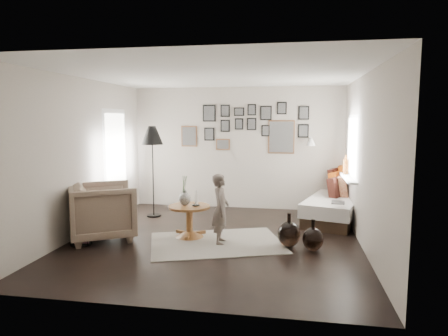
% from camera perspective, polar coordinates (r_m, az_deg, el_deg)
% --- Properties ---
extents(ground, '(4.80, 4.80, 0.00)m').
position_cam_1_polar(ground, '(6.51, -1.20, -10.18)').
color(ground, black).
rests_on(ground, ground).
extents(wall_back, '(4.50, 0.00, 4.50)m').
position_cam_1_polar(wall_back, '(8.61, 1.83, 2.84)').
color(wall_back, '#ACA297').
rests_on(wall_back, ground).
extents(wall_front, '(4.50, 0.00, 4.50)m').
position_cam_1_polar(wall_front, '(3.94, -7.94, -2.15)').
color(wall_front, '#ACA297').
rests_on(wall_front, ground).
extents(wall_left, '(0.00, 4.80, 4.80)m').
position_cam_1_polar(wall_left, '(7.04, -19.53, 1.52)').
color(wall_left, '#ACA297').
rests_on(wall_left, ground).
extents(wall_right, '(0.00, 4.80, 4.80)m').
position_cam_1_polar(wall_right, '(6.23, 19.54, 0.86)').
color(wall_right, '#ACA297').
rests_on(wall_right, ground).
extents(ceiling, '(4.80, 4.80, 0.00)m').
position_cam_1_polar(ceiling, '(6.26, -1.27, 13.21)').
color(ceiling, white).
rests_on(ceiling, wall_back).
extents(door_left, '(0.00, 2.14, 2.14)m').
position_cam_1_polar(door_left, '(8.12, -15.23, 0.58)').
color(door_left, white).
rests_on(door_left, wall_left).
extents(window_right, '(0.15, 1.32, 1.30)m').
position_cam_1_polar(window_right, '(7.57, 17.18, -0.83)').
color(window_right, white).
rests_on(window_right, wall_right).
extents(gallery_wall, '(2.74, 0.03, 1.08)m').
position_cam_1_polar(gallery_wall, '(8.54, 3.75, 5.77)').
color(gallery_wall, brown).
rests_on(gallery_wall, wall_back).
extents(wall_sconce, '(0.18, 0.36, 0.16)m').
position_cam_1_polar(wall_sconce, '(8.26, 12.31, 3.64)').
color(wall_sconce, white).
rests_on(wall_sconce, wall_back).
extents(rug, '(2.36, 1.99, 0.01)m').
position_cam_1_polar(rug, '(6.33, -1.06, -10.62)').
color(rug, beige).
rests_on(rug, ground).
extents(pedestal_table, '(0.67, 0.67, 0.53)m').
position_cam_1_polar(pedestal_table, '(6.59, -4.96, -7.79)').
color(pedestal_table, brown).
rests_on(pedestal_table, ground).
extents(vase, '(0.19, 0.19, 0.48)m').
position_cam_1_polar(vase, '(6.53, -5.63, -4.03)').
color(vase, black).
rests_on(vase, pedestal_table).
extents(candles, '(0.12, 0.12, 0.25)m').
position_cam_1_polar(candles, '(6.47, -4.05, -4.36)').
color(candles, black).
rests_on(candles, pedestal_table).
extents(daybed, '(1.41, 2.16, 0.99)m').
position_cam_1_polar(daybed, '(8.00, 15.47, -4.83)').
color(daybed, black).
rests_on(daybed, ground).
extents(magazine_on_daybed, '(0.26, 0.33, 0.02)m').
position_cam_1_polar(magazine_on_daybed, '(7.34, 15.98, -4.74)').
color(magazine_on_daybed, black).
rests_on(magazine_on_daybed, daybed).
extents(armchair, '(1.35, 1.34, 0.91)m').
position_cam_1_polar(armchair, '(6.73, -16.92, -5.93)').
color(armchair, '#74604E').
rests_on(armchair, ground).
extents(armchair_cushion, '(0.56, 0.57, 0.19)m').
position_cam_1_polar(armchair_cushion, '(6.75, -16.51, -5.63)').
color(armchair_cushion, white).
rests_on(armchair_cushion, armchair).
extents(floor_lamp, '(0.42, 0.42, 1.79)m').
position_cam_1_polar(floor_lamp, '(7.91, -10.22, 4.14)').
color(floor_lamp, black).
rests_on(floor_lamp, ground).
extents(magazine_basket, '(0.37, 0.37, 0.39)m').
position_cam_1_polar(magazine_basket, '(6.60, -19.76, -8.64)').
color(magazine_basket, black).
rests_on(magazine_basket, ground).
extents(demijohn_large, '(0.35, 0.35, 0.52)m').
position_cam_1_polar(demijohn_large, '(6.17, 9.25, -9.29)').
color(demijohn_large, black).
rests_on(demijohn_large, ground).
extents(demijohn_small, '(0.31, 0.31, 0.47)m').
position_cam_1_polar(demijohn_small, '(6.07, 12.58, -9.87)').
color(demijohn_small, black).
rests_on(demijohn_small, ground).
extents(child, '(0.29, 0.42, 1.09)m').
position_cam_1_polar(child, '(6.18, -0.49, -5.87)').
color(child, '#5D5049').
rests_on(child, ground).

